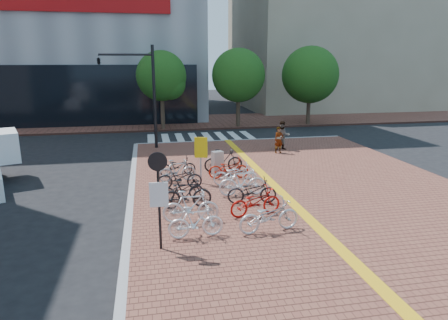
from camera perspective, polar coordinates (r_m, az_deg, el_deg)
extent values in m
plane|color=black|center=(15.08, 2.12, -6.78)|extent=(120.00, 120.00, 0.00)
cube|color=brown|center=(11.96, 22.52, -13.37)|extent=(14.00, 34.00, 0.15)
cube|color=gold|center=(11.43, 18.24, -13.83)|extent=(0.40, 34.00, 0.01)
cube|color=gray|center=(10.23, -14.33, -17.59)|extent=(0.25, 34.00, 0.15)
cube|color=gray|center=(26.99, 2.56, 2.78)|extent=(14.00, 0.25, 0.15)
cube|color=brown|center=(35.27, -5.66, 5.40)|extent=(70.00, 8.00, 0.15)
cube|color=gray|center=(50.54, 14.56, 17.80)|extent=(20.00, 18.00, 18.00)
cube|color=silver|center=(28.23, -10.36, 2.92)|extent=(0.50, 4.00, 0.01)
cube|color=silver|center=(28.26, -8.33, 3.01)|extent=(0.50, 4.00, 0.01)
cube|color=silver|center=(28.32, -6.31, 3.10)|extent=(0.50, 4.00, 0.01)
cube|color=silver|center=(28.42, -4.30, 3.18)|extent=(0.50, 4.00, 0.01)
cube|color=silver|center=(28.55, -2.30, 3.26)|extent=(0.50, 4.00, 0.01)
cube|color=silver|center=(28.71, -0.32, 3.34)|extent=(0.50, 4.00, 0.01)
cube|color=silver|center=(28.91, 1.63, 3.41)|extent=(0.50, 4.00, 0.01)
cube|color=silver|center=(29.15, 3.55, 3.47)|extent=(0.50, 4.00, 0.01)
cylinder|color=#38281E|center=(31.49, -8.75, 6.79)|extent=(0.32, 0.32, 2.60)
sphere|color=#194714|center=(31.26, -8.95, 11.80)|extent=(3.80, 3.80, 3.80)
sphere|color=#194714|center=(31.02, -7.75, 10.71)|extent=(2.40, 2.40, 2.40)
cylinder|color=#38281E|center=(32.28, 2.02, 7.12)|extent=(0.32, 0.32, 2.60)
sphere|color=#194714|center=(32.07, 2.07, 12.01)|extent=(4.20, 4.20, 4.20)
sphere|color=#194714|center=(31.94, 3.25, 10.91)|extent=(2.40, 2.40, 2.40)
cylinder|color=#38281E|center=(34.13, 11.96, 7.21)|extent=(0.32, 0.32, 2.60)
sphere|color=#194714|center=(33.93, 12.20, 11.82)|extent=(4.60, 4.60, 4.60)
sphere|color=#194714|center=(33.92, 13.30, 10.75)|extent=(2.40, 2.40, 2.40)
imported|color=white|center=(12.14, -4.05, -8.81)|extent=(1.71, 0.55, 1.01)
imported|color=silver|center=(13.20, -4.76, -6.66)|extent=(1.88, 0.64, 1.11)
imported|color=black|center=(14.45, -5.37, -4.85)|extent=(1.83, 0.55, 1.10)
imported|color=black|center=(15.33, -6.06, -4.15)|extent=(1.73, 0.69, 0.89)
imported|color=black|center=(16.69, -6.36, -2.48)|extent=(1.88, 0.74, 0.97)
imported|color=#AEADB2|center=(17.64, -6.70, -1.51)|extent=(1.73, 0.68, 1.01)
imported|color=black|center=(18.62, -6.68, -0.87)|extent=(1.71, 0.64, 0.89)
imported|color=silver|center=(12.57, 6.45, -7.94)|extent=(2.08, 0.97, 1.05)
imported|color=#AD120C|center=(13.83, 4.51, -5.96)|extent=(1.96, 0.99, 0.98)
imported|color=black|center=(14.94, 4.02, -4.43)|extent=(1.90, 0.83, 0.97)
imported|color=white|center=(15.71, 2.63, -3.17)|extent=(1.88, 0.55, 1.12)
imported|color=white|center=(16.97, 1.61, -2.09)|extent=(1.95, 0.91, 0.98)
imported|color=#A71C0B|center=(18.03, 0.65, -1.17)|extent=(1.85, 0.77, 0.95)
imported|color=black|center=(19.04, -0.08, -0.07)|extent=(1.87, 0.53, 1.12)
imported|color=gray|center=(23.13, 7.82, 2.85)|extent=(0.62, 0.48, 1.52)
imported|color=#545B6A|center=(24.01, 8.39, 3.48)|extent=(0.91, 0.75, 1.71)
cube|color=#ABABAF|center=(18.71, -0.94, -0.39)|extent=(0.58, 0.48, 1.09)
cylinder|color=#B7B7BC|center=(17.19, -3.35, -0.15)|extent=(0.09, 0.09, 2.00)
cube|color=yellow|center=(17.00, -3.35, 1.80)|extent=(0.55, 0.17, 0.89)
cylinder|color=black|center=(11.25, -9.25, -5.95)|extent=(0.08, 0.08, 2.81)
cylinder|color=black|center=(10.85, -9.48, -0.23)|extent=(0.53, 0.07, 0.52)
cube|color=silver|center=(11.11, -9.29, -4.91)|extent=(0.52, 0.07, 0.70)
cylinder|color=black|center=(24.39, -9.92, 8.77)|extent=(0.18, 0.18, 6.08)
cylinder|color=black|center=(24.31, -13.87, 14.42)|extent=(3.04, 0.12, 0.12)
imported|color=black|center=(24.42, -17.49, 13.47)|extent=(0.27, 1.26, 0.51)
cylinder|color=black|center=(18.26, -29.28, -3.69)|extent=(0.46, 0.76, 0.72)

